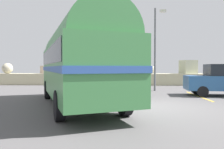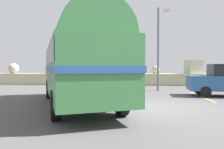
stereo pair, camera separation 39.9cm
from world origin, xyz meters
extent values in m
cube|color=#524F50|center=(0.00, 0.00, 0.01)|extent=(32.00, 26.00, 0.02)
cube|color=#BDB691|center=(0.00, 11.80, 0.55)|extent=(31.36, 1.80, 1.10)
sphere|color=#AEA58C|center=(-12.65, 11.54, 1.61)|extent=(1.01, 1.01, 1.01)
cube|color=#BDA690|center=(-9.03, 11.94, 1.48)|extent=(1.06, 1.06, 0.77)
cube|color=#B2B487|center=(-4.86, 11.69, 1.63)|extent=(1.29, 1.24, 1.06)
sphere|color=#BBABA2|center=(-1.69, 11.88, 1.55)|extent=(0.90, 0.90, 0.90)
sphere|color=#B4A890|center=(1.34, 12.03, 1.49)|extent=(0.77, 0.77, 0.77)
cube|color=#AFB393|center=(4.86, 11.92, 1.74)|extent=(1.56, 1.56, 1.28)
cube|color=gold|center=(2.92, 3.50, 0.02)|extent=(0.12, 4.40, 0.01)
cylinder|color=black|center=(-5.47, 2.06, 0.50)|extent=(0.63, 0.99, 0.96)
cylinder|color=black|center=(-3.43, 2.92, 0.50)|extent=(0.63, 0.99, 0.96)
cylinder|color=black|center=(-3.46, -2.74, 0.50)|extent=(0.63, 0.99, 0.96)
cylinder|color=black|center=(-1.42, -1.89, 0.50)|extent=(0.63, 0.99, 0.96)
cube|color=#3C7D44|center=(-3.44, 0.09, 1.57)|extent=(5.46, 8.68, 2.10)
cylinder|color=#3C7D44|center=(-3.44, 0.09, 2.62)|extent=(5.14, 8.29, 2.20)
cube|color=#2E5298|center=(-3.44, 0.09, 1.63)|extent=(5.54, 8.77, 0.20)
cube|color=black|center=(-3.44, 0.09, 2.15)|extent=(5.36, 8.38, 0.64)
cube|color=silver|center=(-5.09, 4.03, 0.70)|extent=(2.16, 1.03, 0.28)
cylinder|color=black|center=(3.05, 3.12, 0.33)|extent=(0.64, 0.25, 0.62)
cylinder|color=black|center=(3.18, 4.64, 0.33)|extent=(0.64, 0.25, 0.62)
cube|color=#29548B|center=(4.38, 3.77, 0.78)|extent=(4.23, 2.05, 0.84)
cylinder|color=#5B5B60|center=(0.86, 6.38, 2.95)|extent=(0.14, 0.14, 5.89)
cube|color=beige|center=(1.47, 6.78, 5.79)|extent=(0.44, 0.24, 0.18)
camera|label=1|loc=(-1.53, -9.43, 1.68)|focal=35.26mm
camera|label=2|loc=(-1.13, -9.41, 1.68)|focal=35.26mm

